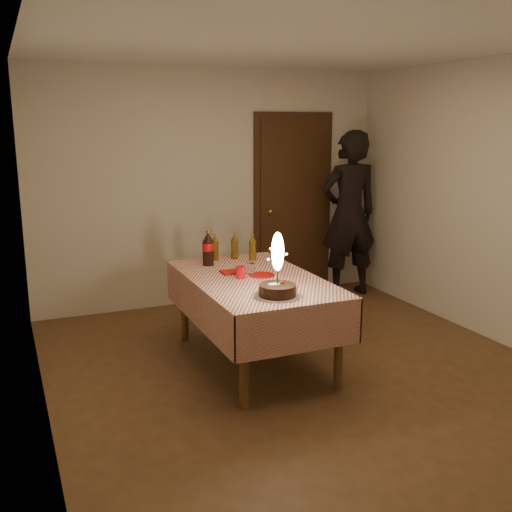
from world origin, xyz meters
name	(u,v)px	position (x,y,z in m)	size (l,w,h in m)	color
ground	(304,373)	(0.00, 0.00, 0.00)	(4.00, 4.50, 0.01)	brown
room_shell	(307,170)	(0.03, 0.08, 1.65)	(4.04, 4.54, 2.62)	beige
dining_table	(254,289)	(-0.30, 0.37, 0.65)	(1.02, 1.72, 0.76)	brown
birthday_cake	(277,281)	(-0.35, -0.20, 0.87)	(0.35, 0.35, 0.48)	white
red_plate	(262,275)	(-0.21, 0.40, 0.76)	(0.22, 0.22, 0.01)	red
red_cup	(241,272)	(-0.40, 0.39, 0.81)	(0.08, 0.08, 0.10)	#B80C14
clear_cup	(251,268)	(-0.26, 0.50, 0.80)	(0.07, 0.07, 0.09)	white
napkin_stack	(230,272)	(-0.42, 0.57, 0.77)	(0.15, 0.15, 0.02)	#AB1913
cola_bottle	(208,249)	(-0.50, 0.93, 0.91)	(0.10, 0.10, 0.32)	black
amber_bottle_left	(215,248)	(-0.38, 1.10, 0.87)	(0.06, 0.06, 0.26)	#51360D
amber_bottle_right	(253,248)	(-0.06, 0.95, 0.87)	(0.06, 0.06, 0.26)	#51360D
amber_bottle_mid	(234,246)	(-0.19, 1.08, 0.87)	(0.06, 0.06, 0.26)	#51360D
photographer	(349,214)	(1.54, 1.85, 0.97)	(0.73, 0.51, 1.93)	black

